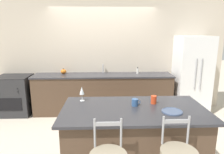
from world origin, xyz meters
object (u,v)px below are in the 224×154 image
Objects in this scene: wine_glass at (82,91)px; soap_bottle at (138,71)px; pumpkin_decoration at (64,71)px; dinner_plate at (172,111)px; oven_range at (15,95)px; refrigerator at (191,75)px; tumbler_cup at (154,100)px; coffee_mug at (135,102)px.

wine_glass is 2.15m from soap_bottle.
soap_bottle is at bearing -1.95° from pumpkin_decoration.
pumpkin_decoration is at bearing 178.05° from soap_bottle.
soap_bottle reaches higher than pumpkin_decoration.
wine_glass is (-1.22, 0.48, 0.15)m from dinner_plate.
oven_range is 1.26m from pumpkin_decoration.
soap_bottle is at bearing 175.02° from refrigerator.
oven_range is 3.44m from tumbler_cup.
dinner_plate is (3.00, -2.20, 0.46)m from oven_range.
refrigerator is 15.69× the size of tumbler_cup.
oven_range is 7.89× the size of tumbler_cup.
refrigerator is 3.07m from pumpkin_decoration.
oven_range is 7.44× the size of coffee_mug.
tumbler_cup is at bearing -92.49° from soap_bottle.
refrigerator is at bearing -3.21° from pumpkin_decoration.
soap_bottle reaches higher than coffee_mug.
wine_glass reaches higher than dinner_plate.
dinner_plate is 2.16× the size of coffee_mug.
refrigerator reaches higher than wine_glass.
coffee_mug is 1.06× the size of tumbler_cup.
pumpkin_decoration reaches higher than dinner_plate.
wine_glass is at bearing 158.62° from dinner_plate.
oven_range is 2.56m from wine_glass.
refrigerator is at bearing 49.75° from coffee_mug.
dinner_plate is 1.66× the size of soap_bottle.
tumbler_cup is 1.98m from soap_bottle.
tumbler_cup is at bearing 117.66° from dinner_plate.
coffee_mug is 2.09m from soap_bottle.
dinner_plate is 2.30× the size of tumbler_cup.
soap_bottle is (0.09, 1.98, 0.03)m from tumbler_cup.
wine_glass is at bearing 163.01° from coffee_mug.
oven_range is (-4.20, 0.01, -0.46)m from refrigerator.
refrigerator is 2.49m from dinner_plate.
pumpkin_decoration is at bearing 128.37° from dinner_plate.
pumpkin_decoration is at bearing 176.79° from refrigerator.
soap_bottle is (1.14, 1.82, -0.06)m from wine_glass.
pumpkin_decoration is at bearing 123.84° from coffee_mug.
pumpkin_decoration is 1.79m from soap_bottle.
soap_bottle is at bearing 92.00° from dinner_plate.
dinner_plate is at bearing -88.00° from soap_bottle.
tumbler_cup is (-1.36, -1.87, 0.06)m from refrigerator.
soap_bottle is at bearing 58.07° from wine_glass.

